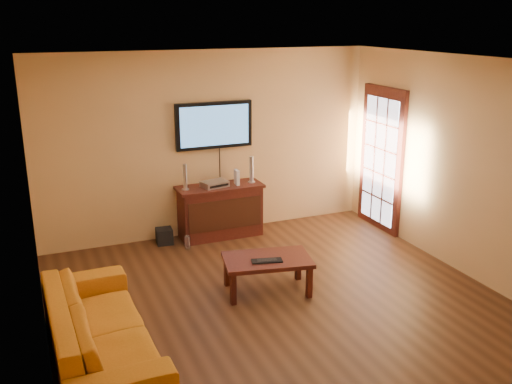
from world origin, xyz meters
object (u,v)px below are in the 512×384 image
sofa (99,319)px  keyboard (267,261)px  media_console (220,211)px  bottle (187,242)px  speaker_left (185,178)px  speaker_right (251,170)px  game_console (237,177)px  coffee_table (267,263)px  television (214,125)px  av_receiver (215,184)px  subwoofer (164,236)px

sofa → keyboard: size_ratio=5.94×
media_console → bottle: media_console is taller
speaker_left → speaker_right: bearing=-0.5°
speaker_left → game_console: bearing=-2.1°
coffee_table → game_console: bearing=79.8°
sofa → speaker_right: speaker_right is taller
bottle → sofa: bearing=-123.0°
coffee_table → speaker_left: (-0.43, 1.91, 0.58)m
television → game_console: television is taller
speaker_right → av_receiver: bearing=179.8°
av_receiver → game_console: (0.34, -0.02, 0.07)m
game_console → television: bearing=142.3°
coffee_table → speaker_right: (0.58, 1.91, 0.59)m
subwoofer → bottle: 0.42m
speaker_left → av_receiver: 0.45m
subwoofer → keyboard: 2.17m
television → sofa: size_ratio=0.51×
av_receiver → game_console: size_ratio=1.65×
sofa → speaker_left: 3.10m
media_console → av_receiver: bearing=-175.3°
television → speaker_left: bearing=-158.6°
subwoofer → av_receiver: bearing=1.9°
coffee_table → keyboard: bearing=-116.0°
speaker_right → subwoofer: size_ratio=1.75×
media_console → sofa: size_ratio=0.56×
speaker_right → bottle: (-1.10, -0.30, -0.86)m
game_console → keyboard: bearing=-96.5°
television → subwoofer: television is taller
television → media_console: bearing=-90.0°
television → keyboard: size_ratio=3.04×
coffee_table → game_console: game_console is taller
game_console → av_receiver: bearing=-179.3°
keyboard → sofa: bearing=-162.6°
sofa → subwoofer: (1.25, 2.64, -0.32)m
coffee_table → keyboard: (-0.04, -0.09, 0.07)m
coffee_table → subwoofer: coffee_table is taller
game_console → media_console: bearing=177.9°
media_console → speaker_left: speaker_left is taller
speaker_right → av_receiver: speaker_right is taller
coffee_table → keyboard: size_ratio=2.96×
speaker_left → keyboard: speaker_left is taller
coffee_table → speaker_left: 2.05m
keyboard → speaker_right: bearing=72.7°
game_console → subwoofer: game_console is taller
subwoofer → keyboard: size_ratio=0.60×
television → coffee_table: 2.47m
media_console → game_console: size_ratio=5.78×
speaker_left → keyboard: bearing=-79.0°
subwoofer → bottle: size_ratio=1.03×
television → game_console: bearing=-42.1°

